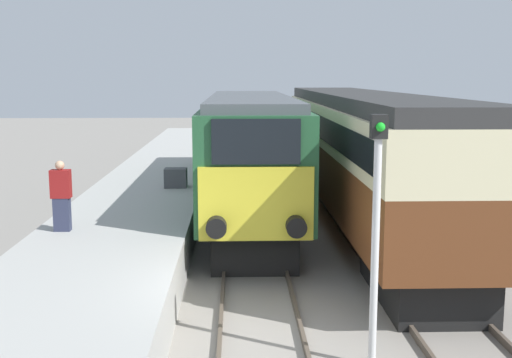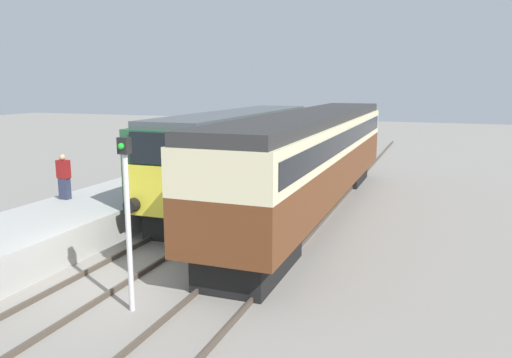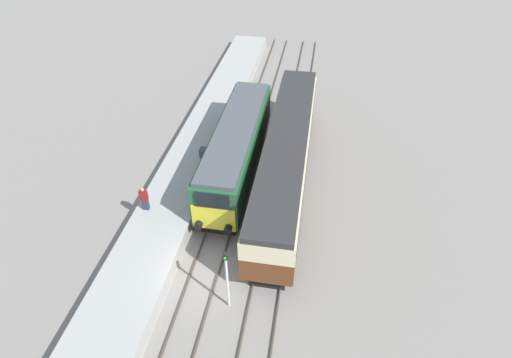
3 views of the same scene
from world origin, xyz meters
TOP-DOWN VIEW (x-y plane):
  - ground_plane at (0.00, 0.00)m, footprint 120.00×120.00m
  - platform_left at (-3.30, 8.00)m, footprint 3.50×50.00m
  - rails_near_track at (0.00, 5.00)m, footprint 1.51×60.00m
  - rails_far_track at (3.40, 5.00)m, footprint 1.50×60.00m
  - locomotive at (0.00, 9.33)m, footprint 2.70×13.21m
  - passenger_carriage at (3.40, 8.88)m, footprint 2.75×18.15m
  - person_on_platform at (-4.38, 3.81)m, footprint 0.44×0.26m
  - signal_post at (1.70, -1.11)m, footprint 0.24×0.28m
  - luggage_crate at (-2.34, 9.57)m, footprint 0.70×0.56m

SIDE VIEW (x-z plane):
  - ground_plane at x=0.00m, z-range 0.00..0.00m
  - rails_near_track at x=0.00m, z-range 0.00..0.14m
  - rails_far_track at x=3.40m, z-range 0.00..0.14m
  - platform_left at x=-3.30m, z-range 0.00..1.03m
  - luggage_crate at x=-2.34m, z-range 1.03..1.63m
  - person_on_platform at x=-4.38m, z-range 1.02..2.64m
  - locomotive at x=0.00m, z-range 0.21..4.13m
  - signal_post at x=1.70m, z-range 0.37..4.33m
  - passenger_carriage at x=3.40m, z-range 0.43..4.44m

